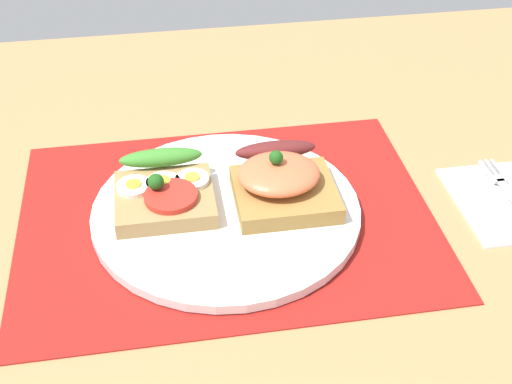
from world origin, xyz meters
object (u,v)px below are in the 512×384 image
at_px(plate, 226,211).
at_px(fork, 510,194).
at_px(sandwich_salmon, 281,180).
at_px(sandwich_egg_tomato, 164,191).

height_order(plate, fork, plate).
bearing_deg(fork, plate, 176.10).
bearing_deg(fork, sandwich_salmon, 172.73).
xyz_separation_m(sandwich_egg_tomato, fork, (0.35, -0.04, -0.02)).
bearing_deg(sandwich_egg_tomato, plate, -17.20).
relative_size(plate, sandwich_salmon, 2.53).
distance_m(sandwich_salmon, fork, 0.24).
height_order(sandwich_salmon, fork, sandwich_salmon).
xyz_separation_m(plate, sandwich_egg_tomato, (-0.06, 0.02, 0.02)).
relative_size(sandwich_salmon, fork, 0.80).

